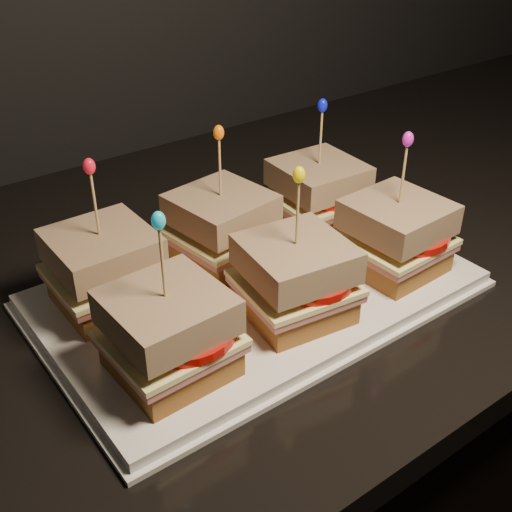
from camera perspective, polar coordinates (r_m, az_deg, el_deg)
cabinet at (r=1.16m, az=0.92°, el=-18.18°), size 2.55×0.70×0.85m
granite_slab at (r=0.87m, az=1.17°, el=0.96°), size 2.59×0.74×0.03m
platter at (r=0.73m, az=0.00°, el=-3.06°), size 0.47×0.29×0.02m
platter_rim at (r=0.74m, az=0.00°, el=-3.44°), size 0.48×0.30×0.01m
sandwich_0_bread_bot at (r=0.71m, az=-13.03°, el=-3.09°), size 0.10×0.10×0.03m
sandwich_0_ham at (r=0.70m, az=-13.20°, el=-1.90°), size 0.11×0.10×0.01m
sandwich_0_cheese at (r=0.69m, az=-13.27°, el=-1.42°), size 0.11×0.11×0.01m
sandwich_0_tomato at (r=0.69m, az=-12.24°, el=-0.80°), size 0.10×0.10×0.01m
sandwich_0_bread_top at (r=0.68m, az=-13.57°, el=0.63°), size 0.10×0.10×0.03m
sandwich_0_pick at (r=0.66m, az=-14.08°, el=4.15°), size 0.00×0.00×0.09m
sandwich_0_frill at (r=0.64m, az=-14.60°, el=7.72°), size 0.01×0.01×0.02m
sandwich_1_bread_bot at (r=0.77m, az=-3.00°, el=0.65°), size 0.11×0.11×0.03m
sandwich_1_ham at (r=0.76m, az=-3.04°, el=1.80°), size 0.12×0.12×0.01m
sandwich_1_cheese at (r=0.75m, az=-3.05°, el=2.26°), size 0.12×0.12×0.01m
sandwich_1_tomato at (r=0.75m, az=-2.05°, el=2.84°), size 0.10×0.10×0.01m
sandwich_1_bread_top at (r=0.74m, az=-3.12°, el=4.22°), size 0.11×0.11×0.03m
sandwich_1_pick at (r=0.72m, az=-3.22°, el=7.55°), size 0.00×0.00×0.09m
sandwich_1_frill at (r=0.70m, az=-3.34°, el=10.90°), size 0.01×0.01×0.02m
sandwich_2_bread_bot at (r=0.85m, az=5.39°, el=3.77°), size 0.10×0.10×0.03m
sandwich_2_ham at (r=0.84m, az=5.46°, el=4.84°), size 0.11×0.11×0.01m
sandwich_2_cheese at (r=0.83m, az=5.48°, el=5.27°), size 0.12×0.11×0.01m
sandwich_2_tomato at (r=0.83m, az=6.40°, el=5.79°), size 0.10×0.10×0.01m
sandwich_2_bread_top at (r=0.82m, az=5.58°, el=7.08°), size 0.11×0.11×0.03m
sandwich_2_pick at (r=0.80m, az=5.76°, el=10.13°), size 0.00×0.00×0.09m
sandwich_2_frill at (r=0.79m, az=5.94°, el=13.17°), size 0.01×0.01×0.02m
sandwich_3_bread_bot at (r=0.61m, az=-7.56°, el=-8.97°), size 0.10×0.10×0.03m
sandwich_3_ham at (r=0.60m, az=-7.68°, el=-7.69°), size 0.11×0.11×0.01m
sandwich_3_cheese at (r=0.59m, az=-7.73°, el=-7.17°), size 0.11×0.11×0.01m
sandwich_3_tomato at (r=0.59m, az=-6.47°, el=-6.48°), size 0.10×0.10×0.01m
sandwich_3_bread_top at (r=0.58m, az=-7.93°, el=-4.92°), size 0.10×0.10×0.03m
sandwich_3_pick at (r=0.55m, az=-8.29°, el=-0.98°), size 0.00×0.00×0.09m
sandwich_3_frill at (r=0.53m, az=-8.66°, el=3.13°), size 0.01×0.01×0.02m
sandwich_4_bread_bot at (r=0.68m, az=3.41°, el=-4.09°), size 0.11×0.11×0.03m
sandwich_4_ham at (r=0.67m, az=3.45°, el=-2.86°), size 0.12×0.12×0.01m
sandwich_4_cheese at (r=0.66m, az=3.47°, el=-2.36°), size 0.12×0.12×0.01m
sandwich_4_tomato at (r=0.66m, az=4.63°, el=-1.71°), size 0.10×0.10×0.01m
sandwich_4_bread_top at (r=0.65m, az=3.56°, el=-0.23°), size 0.11×0.11×0.03m
sandwich_4_pick at (r=0.62m, az=3.70°, el=3.45°), size 0.00×0.00×0.09m
sandwich_4_frill at (r=0.60m, az=3.85°, el=7.22°), size 0.01×0.01×0.02m
sandwich_5_bread_bot at (r=0.77m, az=12.03°, el=-0.10°), size 0.10×0.10×0.03m
sandwich_5_ham at (r=0.76m, az=12.18°, el=1.03°), size 0.11×0.11×0.01m
sandwich_5_cheese at (r=0.75m, az=12.23°, el=1.49°), size 0.11×0.11×0.01m
sandwich_5_tomato at (r=0.75m, az=13.25°, el=2.07°), size 0.10×0.10×0.01m
sandwich_5_bread_top at (r=0.74m, az=12.49°, el=3.44°), size 0.10×0.10×0.03m
sandwich_5_pick at (r=0.72m, az=12.92°, el=6.74°), size 0.00×0.00×0.09m
sandwich_5_frill at (r=0.70m, az=13.36°, el=10.07°), size 0.01×0.01×0.02m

